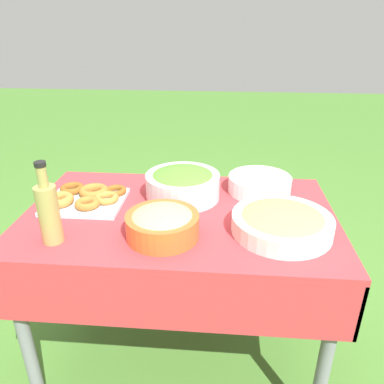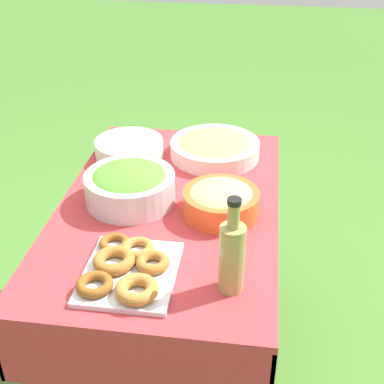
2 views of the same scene
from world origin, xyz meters
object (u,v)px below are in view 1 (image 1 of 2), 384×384
Objects in this scene: plate_stack at (259,184)px; olive_oil_bottle at (49,212)px; pasta_bowl at (162,223)px; fruit_bowl at (282,222)px; salad_bowl at (182,183)px; donut_platter at (86,198)px.

olive_oil_bottle is at bearing -147.74° from plate_stack.
fruit_bowl is at bearing 8.59° from pasta_bowl.
olive_oil_bottle is at bearing -136.88° from salad_bowl.
donut_platter is at bearing 87.66° from olive_oil_bottle.
donut_platter is 0.94× the size of fruit_bowl.
pasta_bowl is 0.72× the size of fruit_bowl.
pasta_bowl reaches higher than fruit_bowl.
salad_bowl is 1.07× the size of olive_oil_bottle.
pasta_bowl is 0.76× the size of donut_platter.
plate_stack is 0.76× the size of fruit_bowl.
donut_platter is at bearing -167.71° from salad_bowl.
salad_bowl is at bearing 12.29° from donut_platter.
olive_oil_bottle reaches higher than salad_bowl.
plate_stack is 0.34m from fruit_bowl.
salad_bowl is 0.93× the size of donut_platter.
salad_bowl is 0.87× the size of fruit_bowl.
plate_stack is at bearing 13.26° from donut_platter.
salad_bowl is 1.14× the size of plate_stack.
pasta_bowl is at bearing -171.41° from fruit_bowl.
salad_bowl is 0.56m from olive_oil_bottle.
fruit_bowl is (0.42, 0.06, -0.01)m from pasta_bowl.
plate_stack is at bearing 47.77° from pasta_bowl.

